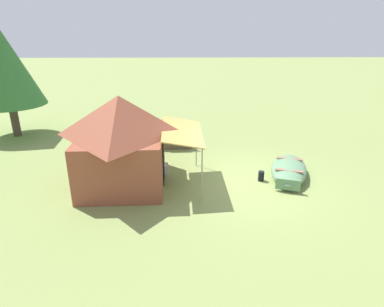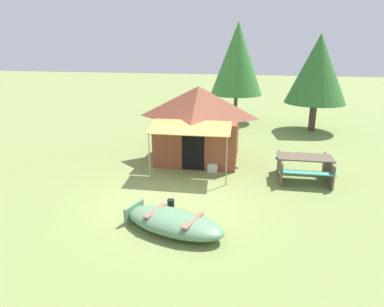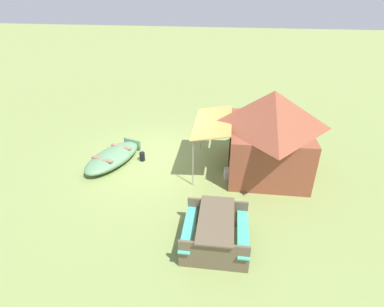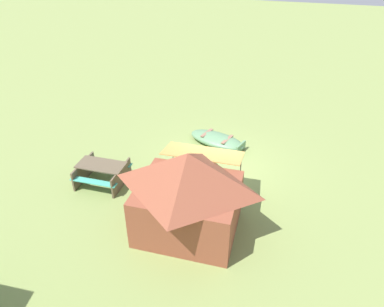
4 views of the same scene
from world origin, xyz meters
The scene contains 8 objects.
ground_plane centered at (0.00, 0.00, 0.00)m, with size 80.00×80.00×0.00m, color olive.
beached_rowboat centered at (0.47, -1.63, 0.23)m, with size 2.71×1.79×0.45m.
canvas_cabin_tent centered at (0.10, 3.56, 1.41)m, with size 3.17×3.77×2.72m.
picnic_table centered at (3.75, 2.22, 0.49)m, with size 1.73×1.56×0.78m.
cooler_box centered at (0.78, 2.50, 0.15)m, with size 0.50×0.34×0.30m, color silver.
fuel_can centered at (0.15, -0.67, 0.16)m, with size 0.19×0.19×0.31m, color black.
pine_tree_back_left centered at (0.94, 10.45, 3.37)m, with size 2.78×2.78×5.25m.
pine_tree_back_right centered at (4.84, 9.04, 2.98)m, with size 2.89×2.89×4.61m.
Camera 2 is at (2.27, -8.47, 4.16)m, focal length 32.16 mm.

